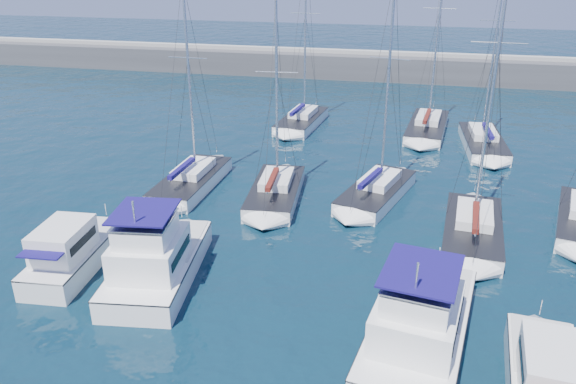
% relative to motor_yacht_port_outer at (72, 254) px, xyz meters
% --- Properties ---
extents(ground, '(220.00, 220.00, 0.00)m').
position_rel_motor_yacht_port_outer_xyz_m(ground, '(12.95, 0.28, -0.94)').
color(ground, black).
rests_on(ground, ground).
extents(breakwater, '(160.00, 6.00, 4.45)m').
position_rel_motor_yacht_port_outer_xyz_m(breakwater, '(12.95, 52.28, 0.11)').
color(breakwater, '#424244').
rests_on(breakwater, ground).
extents(motor_yacht_port_outer, '(3.15, 7.21, 3.20)m').
position_rel_motor_yacht_port_outer_xyz_m(motor_yacht_port_outer, '(0.00, 0.00, 0.00)').
color(motor_yacht_port_outer, silver).
rests_on(motor_yacht_port_outer, ground).
extents(motor_yacht_port_inner, '(4.69, 8.71, 4.69)m').
position_rel_motor_yacht_port_outer_xyz_m(motor_yacht_port_inner, '(4.71, -0.11, 0.19)').
color(motor_yacht_port_inner, white).
rests_on(motor_yacht_port_inner, ground).
extents(motor_yacht_stbd_inner, '(5.19, 9.93, 4.69)m').
position_rel_motor_yacht_port_outer_xyz_m(motor_yacht_stbd_inner, '(17.48, -2.50, 0.19)').
color(motor_yacht_stbd_inner, white).
rests_on(motor_yacht_stbd_inner, ground).
extents(motor_yacht_stbd_outer, '(3.21, 6.98, 3.20)m').
position_rel_motor_yacht_port_outer_xyz_m(motor_yacht_stbd_outer, '(22.05, -4.65, -0.00)').
color(motor_yacht_stbd_outer, silver).
rests_on(motor_yacht_stbd_outer, ground).
extents(sailboat_mid_a, '(3.28, 8.41, 14.16)m').
position_rel_motor_yacht_port_outer_xyz_m(sailboat_mid_a, '(1.83, 11.77, -0.43)').
color(sailboat_mid_a, white).
rests_on(sailboat_mid_a, ground).
extents(sailboat_mid_b, '(3.73, 8.20, 13.27)m').
position_rel_motor_yacht_port_outer_xyz_m(sailboat_mid_b, '(8.05, 11.13, -0.44)').
color(sailboat_mid_b, silver).
rests_on(sailboat_mid_b, ground).
extents(sailboat_mid_c, '(5.08, 8.48, 14.68)m').
position_rel_motor_yacht_port_outer_xyz_m(sailboat_mid_c, '(14.62, 12.65, -0.42)').
color(sailboat_mid_c, white).
rests_on(sailboat_mid_c, ground).
extents(sailboat_mid_d, '(3.85, 8.56, 17.59)m').
position_rel_motor_yacht_port_outer_xyz_m(sailboat_mid_d, '(20.47, 8.30, -0.39)').
color(sailboat_mid_d, silver).
rests_on(sailboat_mid_d, ground).
extents(sailboat_back_a, '(3.86, 8.56, 16.35)m').
position_rel_motor_yacht_port_outer_xyz_m(sailboat_back_a, '(6.37, 28.25, -0.40)').
color(sailboat_back_a, white).
rests_on(sailboat_back_a, ground).
extents(sailboat_back_b, '(4.11, 9.95, 17.34)m').
position_rel_motor_yacht_port_outer_xyz_m(sailboat_back_b, '(17.95, 28.80, -0.41)').
color(sailboat_back_b, silver).
rests_on(sailboat_back_b, ground).
extents(sailboat_back_c, '(3.57, 9.14, 16.48)m').
position_rel_motor_yacht_port_outer_xyz_m(sailboat_back_c, '(22.51, 25.28, -0.41)').
color(sailboat_back_c, white).
rests_on(sailboat_back_c, ground).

